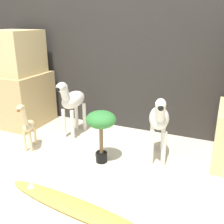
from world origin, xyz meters
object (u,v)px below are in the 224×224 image
at_px(zebra_left, 72,101).
at_px(surfboard, 75,207).
at_px(zebra_right, 159,119).
at_px(potted_palm_front, 101,123).
at_px(giraffe_figurine, 27,124).

bearing_deg(zebra_left, surfboard, -58.41).
height_order(zebra_right, potted_palm_front, zebra_right).
relative_size(zebra_left, giraffe_figurine, 1.26).
bearing_deg(potted_palm_front, zebra_left, 142.81).
distance_m(giraffe_figurine, potted_palm_front, 0.84).
distance_m(zebra_right, zebra_left, 1.10).
bearing_deg(surfboard, zebra_left, 121.59).
bearing_deg(zebra_left, giraffe_figurine, -113.63).
distance_m(zebra_right, surfboard, 1.11).
bearing_deg(giraffe_figurine, zebra_left, 66.37).
bearing_deg(potted_palm_front, surfboard, -80.85).
bearing_deg(giraffe_figurine, surfboard, -33.62).
xyz_separation_m(zebra_left, surfboard, (0.71, -1.15, -0.41)).
bearing_deg(surfboard, zebra_right, 68.76).
relative_size(potted_palm_front, surfboard, 0.40).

